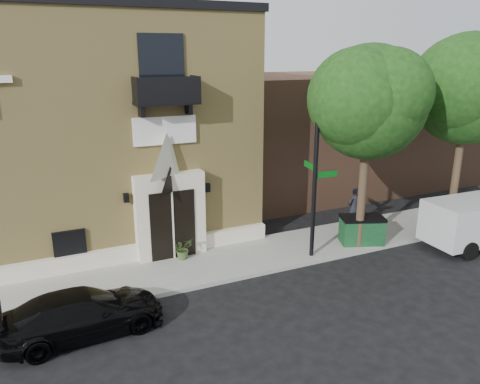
% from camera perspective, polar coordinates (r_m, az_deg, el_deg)
% --- Properties ---
extents(ground, '(120.00, 120.00, 0.00)m').
position_cam_1_polar(ground, '(16.24, -1.94, -11.15)').
color(ground, black).
rests_on(ground, ground).
extents(sidewalk, '(42.00, 3.00, 0.15)m').
position_cam_1_polar(sidewalk, '(17.80, -0.85, -8.26)').
color(sidewalk, gray).
rests_on(sidewalk, ground).
extents(church, '(12.20, 11.01, 9.30)m').
position_cam_1_polar(church, '(21.56, -17.97, 8.04)').
color(church, tan).
rests_on(church, ground).
extents(neighbour_building, '(18.00, 8.00, 6.40)m').
position_cam_1_polar(neighbour_building, '(28.67, 13.38, 7.46)').
color(neighbour_building, brown).
rests_on(neighbour_building, ground).
extents(street_tree_left, '(4.97, 4.38, 7.77)m').
position_cam_1_polar(street_tree_left, '(17.93, 15.75, 10.59)').
color(street_tree_left, '#38281C').
rests_on(street_tree_left, sidewalk).
extents(street_tree_mid, '(5.21, 4.64, 8.25)m').
position_cam_1_polar(street_tree_mid, '(21.47, 26.29, 11.32)').
color(street_tree_mid, '#38281C').
rests_on(street_tree_mid, sidewalk).
extents(black_sedan, '(4.59, 2.15, 1.29)m').
position_cam_1_polar(black_sedan, '(14.06, -18.66, -13.85)').
color(black_sedan, black).
rests_on(black_sedan, ground).
extents(street_sign, '(0.97, 1.01, 6.10)m').
position_cam_1_polar(street_sign, '(17.21, 9.15, 1.79)').
color(street_sign, black).
rests_on(street_sign, sidewalk).
extents(fire_hydrant, '(0.49, 0.39, 0.86)m').
position_cam_1_polar(fire_hydrant, '(19.46, 14.90, -5.01)').
color(fire_hydrant, '#A30324').
rests_on(fire_hydrant, sidewalk).
extents(dumpster, '(1.93, 1.51, 1.11)m').
position_cam_1_polar(dumpster, '(19.54, 14.63, -4.46)').
color(dumpster, '#103C1C').
rests_on(dumpster, sidewalk).
extents(planter, '(0.85, 0.78, 0.79)m').
position_cam_1_polar(planter, '(17.70, -6.98, -6.86)').
color(planter, '#3F5828').
rests_on(planter, sidewalk).
extents(pedestrian_near, '(0.76, 0.56, 1.91)m').
position_cam_1_polar(pedestrian_near, '(20.79, 13.72, -1.96)').
color(pedestrian_near, black).
rests_on(pedestrian_near, sidewalk).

